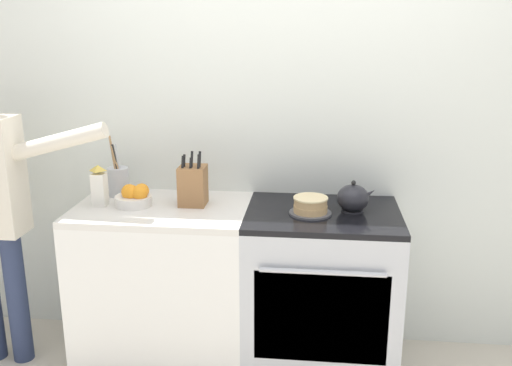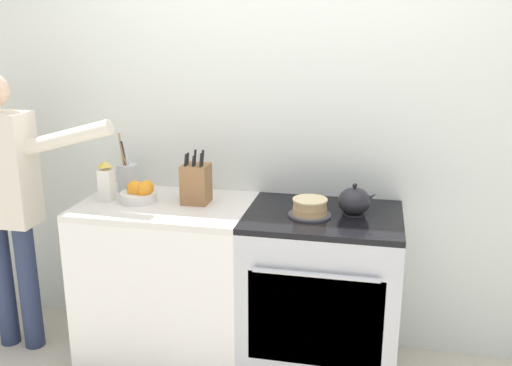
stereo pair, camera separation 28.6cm
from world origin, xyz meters
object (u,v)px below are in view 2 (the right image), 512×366
at_px(utensil_crock, 127,177).
at_px(knife_block, 196,183).
at_px(milk_carton, 106,182).
at_px(person_baker, 6,192).
at_px(fruit_bowl, 139,192).
at_px(stove_range, 321,294).
at_px(tea_kettle, 354,201).
at_px(layer_cake, 310,208).

bearing_deg(utensil_crock, knife_block, -14.53).
relative_size(milk_carton, person_baker, 0.14).
xyz_separation_m(milk_carton, person_baker, (-0.55, -0.10, -0.06)).
relative_size(fruit_bowl, person_baker, 0.12).
xyz_separation_m(stove_range, utensil_crock, (-1.13, 0.16, 0.53)).
xyz_separation_m(tea_kettle, fruit_bowl, (-1.14, -0.03, -0.01)).
xyz_separation_m(tea_kettle, utensil_crock, (-1.28, 0.13, 0.02)).
bearing_deg(fruit_bowl, utensil_crock, 129.97).
bearing_deg(person_baker, fruit_bowl, 9.59).
relative_size(tea_kettle, fruit_bowl, 1.03).
bearing_deg(tea_kettle, layer_cake, -162.40).
xyz_separation_m(knife_block, utensil_crock, (-0.45, 0.12, -0.02)).
bearing_deg(milk_carton, tea_kettle, 2.17).
distance_m(utensil_crock, milk_carton, 0.19).
distance_m(layer_cake, fruit_bowl, 0.92).
relative_size(stove_range, tea_kettle, 4.46).
xyz_separation_m(stove_range, person_baker, (-1.71, -0.12, 0.49)).
bearing_deg(tea_kettle, stove_range, -169.04).
bearing_deg(layer_cake, knife_block, 171.98).
height_order(tea_kettle, person_baker, person_baker).
xyz_separation_m(stove_range, milk_carton, (-1.17, -0.02, 0.55)).
xyz_separation_m(stove_range, tea_kettle, (0.15, 0.03, 0.51)).
distance_m(utensil_crock, fruit_bowl, 0.22).
bearing_deg(knife_block, person_baker, -170.94).
bearing_deg(layer_cake, utensil_crock, 169.22).
height_order(stove_range, fruit_bowl, fruit_bowl).
height_order(utensil_crock, person_baker, person_baker).
bearing_deg(tea_kettle, fruit_bowl, -178.32).
height_order(layer_cake, knife_block, knife_block).
distance_m(tea_kettle, person_baker, 1.87).
height_order(tea_kettle, fruit_bowl, tea_kettle).
height_order(layer_cake, milk_carton, milk_carton).
bearing_deg(fruit_bowl, knife_block, 9.76).
height_order(layer_cake, fruit_bowl, fruit_bowl).
bearing_deg(utensil_crock, milk_carton, -101.29).
height_order(milk_carton, person_baker, person_baker).
bearing_deg(person_baker, layer_cake, 3.50).
distance_m(tea_kettle, fruit_bowl, 1.14).
distance_m(fruit_bowl, milk_carton, 0.19).
relative_size(layer_cake, fruit_bowl, 1.10).
bearing_deg(tea_kettle, person_baker, -175.55).
bearing_deg(knife_block, stove_range, -4.02).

